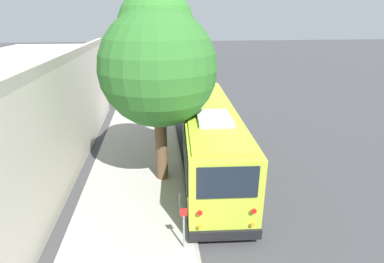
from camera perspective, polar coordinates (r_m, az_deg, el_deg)
name	(u,v)px	position (r m, az deg, el deg)	size (l,w,h in m)	color
ground_plane	(212,154)	(16.75, 3.91, -4.26)	(160.00, 160.00, 0.00)	#3D3D3F
sidewalk_slab	(138,156)	(16.50, -10.28, -4.68)	(80.00, 4.35, 0.15)	#A3A099
curb_strip	(179,154)	(16.49, -2.46, -4.35)	(80.00, 0.14, 0.15)	gray
shuttle_bus	(208,134)	(14.59, 3.13, -0.47)	(11.52, 3.16, 3.37)	#ADC633
parked_sedan_gray	(180,93)	(27.40, -2.28, 7.29)	(4.41, 1.92, 1.32)	slate
parked_sedan_tan	(176,78)	(34.31, -3.14, 10.06)	(4.34, 1.90, 1.27)	tan
parked_sedan_black	(173,69)	(40.76, -3.64, 11.81)	(4.43, 1.91, 1.26)	black
street_tree	(158,60)	(12.58, -6.54, 13.37)	(4.83, 4.83, 8.18)	brown
sign_post_near	(184,228)	(9.92, -1.57, -17.88)	(0.06, 0.22, 1.50)	gray
sign_post_far	(180,205)	(11.40, -2.34, -13.78)	(0.06, 0.06, 1.00)	gray
fire_hydrant	(167,110)	(22.56, -4.73, 4.02)	(0.22, 0.22, 0.81)	#99999E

